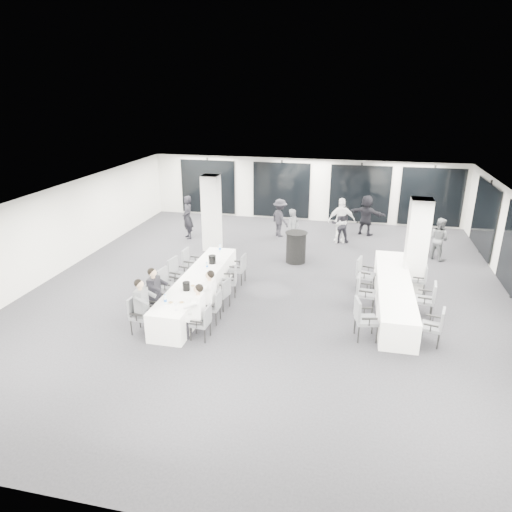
% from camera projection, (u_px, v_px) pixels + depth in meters
% --- Properties ---
extents(room, '(14.04, 16.04, 2.84)m').
position_uv_depth(room, '(304.00, 237.00, 14.13)').
color(room, black).
rests_on(room, ground).
extents(column_left, '(0.60, 0.60, 2.80)m').
position_uv_depth(column_left, '(212.00, 213.00, 16.79)').
color(column_left, silver).
rests_on(column_left, floor).
extents(column_right, '(0.60, 0.60, 2.80)m').
position_uv_depth(column_right, '(417.00, 246.00, 13.35)').
color(column_right, silver).
rests_on(column_right, floor).
extents(banquet_table_main, '(0.90, 5.00, 0.75)m').
position_uv_depth(banquet_table_main, '(198.00, 289.00, 12.96)').
color(banquet_table_main, white).
rests_on(banquet_table_main, floor).
extents(banquet_table_side, '(0.90, 5.00, 0.75)m').
position_uv_depth(banquet_table_side, '(393.00, 294.00, 12.65)').
color(banquet_table_side, white).
rests_on(banquet_table_side, floor).
extents(cocktail_table, '(0.78, 0.78, 1.08)m').
position_uv_depth(cocktail_table, '(296.00, 247.00, 15.81)').
color(cocktail_table, black).
rests_on(cocktail_table, floor).
extents(chair_main_left_near, '(0.51, 0.56, 0.95)m').
position_uv_depth(chair_main_left_near, '(139.00, 312.00, 11.23)').
color(chair_main_left_near, '#515459').
rests_on(chair_main_left_near, floor).
extents(chair_main_left_second, '(0.49, 0.55, 0.94)m').
position_uv_depth(chair_main_left_second, '(151.00, 300.00, 11.91)').
color(chair_main_left_second, '#515459').
rests_on(chair_main_left_second, floor).
extents(chair_main_left_mid, '(0.57, 0.61, 0.99)m').
position_uv_depth(chair_main_left_mid, '(167.00, 283.00, 12.86)').
color(chair_main_left_mid, '#515459').
rests_on(chair_main_left_mid, floor).
extents(chair_main_left_fourth, '(0.59, 0.63, 1.01)m').
position_uv_depth(chair_main_left_fourth, '(177.00, 272.00, 13.57)').
color(chair_main_left_fourth, '#515459').
rests_on(chair_main_left_fourth, floor).
extents(chair_main_left_far, '(0.51, 0.56, 0.95)m').
position_uv_depth(chair_main_left_far, '(190.00, 261.00, 14.52)').
color(chair_main_left_far, '#515459').
rests_on(chair_main_left_far, floor).
extents(chair_main_right_near, '(0.46, 0.51, 0.87)m').
position_uv_depth(chair_main_right_near, '(203.00, 321.00, 10.94)').
color(chair_main_right_near, '#515459').
rests_on(chair_main_right_near, floor).
extents(chair_main_right_second, '(0.44, 0.49, 0.86)m').
position_uv_depth(chair_main_right_second, '(214.00, 305.00, 11.73)').
color(chair_main_right_second, '#515459').
rests_on(chair_main_right_second, floor).
extents(chair_main_right_mid, '(0.53, 0.56, 0.87)m').
position_uv_depth(chair_main_right_mid, '(223.00, 292.00, 12.46)').
color(chair_main_right_mid, '#515459').
rests_on(chair_main_right_mid, floor).
extents(chair_main_right_fourth, '(0.53, 0.56, 0.89)m').
position_uv_depth(chair_main_right_fourth, '(231.00, 279.00, 13.25)').
color(chair_main_right_fourth, '#515459').
rests_on(chair_main_right_fourth, floor).
extents(chair_main_right_far, '(0.49, 0.55, 0.93)m').
position_uv_depth(chair_main_right_far, '(240.00, 267.00, 14.11)').
color(chair_main_right_far, '#515459').
rests_on(chair_main_right_far, floor).
extents(chair_side_left_near, '(0.62, 0.66, 1.04)m').
position_uv_depth(chair_side_left_near, '(363.00, 316.00, 10.93)').
color(chair_side_left_near, '#515459').
rests_on(chair_side_left_near, floor).
extents(chair_side_left_mid, '(0.54, 0.59, 0.99)m').
position_uv_depth(chair_side_left_mid, '(363.00, 290.00, 12.42)').
color(chair_side_left_mid, '#515459').
rests_on(chair_side_left_mid, floor).
extents(chair_side_left_far, '(0.61, 0.64, 1.00)m').
position_uv_depth(chair_side_left_far, '(363.00, 272.00, 13.61)').
color(chair_side_left_far, '#515459').
rests_on(chair_side_left_far, floor).
extents(chair_side_right_near, '(0.56, 0.59, 0.93)m').
position_uv_depth(chair_side_right_near, '(435.00, 324.00, 10.69)').
color(chair_side_right_near, '#515459').
rests_on(chair_side_right_near, floor).
extents(chair_side_right_mid, '(0.55, 0.59, 0.97)m').
position_uv_depth(chair_side_right_mid, '(428.00, 297.00, 12.00)').
color(chair_side_right_mid, '#515459').
rests_on(chair_side_right_mid, floor).
extents(chair_side_right_far, '(0.47, 0.52, 0.86)m').
position_uv_depth(chair_side_right_far, '(421.00, 277.00, 13.42)').
color(chair_side_right_far, '#515459').
rests_on(chair_side_right_far, floor).
extents(seated_guest_a, '(0.50, 0.38, 1.44)m').
position_uv_depth(seated_guest_a, '(144.00, 303.00, 11.10)').
color(seated_guest_a, '#515458').
rests_on(seated_guest_a, floor).
extents(seated_guest_b, '(0.50, 0.38, 1.44)m').
position_uv_depth(seated_guest_b, '(156.00, 291.00, 11.78)').
color(seated_guest_b, black).
rests_on(seated_guest_b, floor).
extents(seated_guest_c, '(0.50, 0.38, 1.44)m').
position_uv_depth(seated_guest_c, '(196.00, 308.00, 10.86)').
color(seated_guest_c, white).
rests_on(seated_guest_c, floor).
extents(seated_guest_d, '(0.50, 0.38, 1.44)m').
position_uv_depth(seated_guest_d, '(208.00, 293.00, 11.65)').
color(seated_guest_d, white).
rests_on(seated_guest_d, floor).
extents(standing_guest_a, '(0.77, 0.81, 1.74)m').
position_uv_depth(standing_guest_a, '(293.00, 226.00, 17.03)').
color(standing_guest_a, '#515458').
rests_on(standing_guest_a, floor).
extents(standing_guest_b, '(0.89, 0.62, 1.71)m').
position_uv_depth(standing_guest_b, '(341.00, 221.00, 17.75)').
color(standing_guest_b, black).
rests_on(standing_guest_b, floor).
extents(standing_guest_c, '(1.19, 1.22, 1.75)m').
position_uv_depth(standing_guest_c, '(280.00, 215.00, 18.48)').
color(standing_guest_c, black).
rests_on(standing_guest_c, floor).
extents(standing_guest_d, '(1.31, 0.92, 2.02)m').
position_uv_depth(standing_guest_d, '(342.00, 218.00, 17.65)').
color(standing_guest_d, white).
rests_on(standing_guest_d, floor).
extents(standing_guest_e, '(0.60, 0.92, 1.82)m').
position_uv_depth(standing_guest_e, '(425.00, 231.00, 16.36)').
color(standing_guest_e, black).
rests_on(standing_guest_e, floor).
extents(standing_guest_f, '(1.86, 1.30, 1.89)m').
position_uv_depth(standing_guest_f, '(366.00, 213.00, 18.64)').
color(standing_guest_f, black).
rests_on(standing_guest_f, floor).
extents(standing_guest_g, '(0.90, 0.92, 1.96)m').
position_uv_depth(standing_guest_g, '(187.00, 215.00, 18.20)').
color(standing_guest_g, black).
rests_on(standing_guest_g, floor).
extents(standing_guest_h, '(0.94, 0.93, 1.71)m').
position_uv_depth(standing_guest_h, '(439.00, 236.00, 15.99)').
color(standing_guest_h, '#515458').
rests_on(standing_guest_h, floor).
extents(ice_bucket_near, '(0.20, 0.20, 0.23)m').
position_uv_depth(ice_bucket_near, '(186.00, 286.00, 11.93)').
color(ice_bucket_near, black).
rests_on(ice_bucket_near, banquet_table_main).
extents(ice_bucket_far, '(0.22, 0.22, 0.25)m').
position_uv_depth(ice_bucket_far, '(212.00, 259.00, 13.74)').
color(ice_bucket_far, black).
rests_on(ice_bucket_far, banquet_table_main).
extents(water_bottle_a, '(0.08, 0.08, 0.24)m').
position_uv_depth(water_bottle_a, '(165.00, 300.00, 11.16)').
color(water_bottle_a, silver).
rests_on(water_bottle_a, banquet_table_main).
extents(water_bottle_b, '(0.06, 0.06, 0.20)m').
position_uv_depth(water_bottle_b, '(207.00, 265.00, 13.36)').
color(water_bottle_b, silver).
rests_on(water_bottle_b, banquet_table_main).
extents(water_bottle_c, '(0.07, 0.07, 0.23)m').
position_uv_depth(water_bottle_c, '(220.00, 248.00, 14.76)').
color(water_bottle_c, silver).
rests_on(water_bottle_c, banquet_table_main).
extents(plate_a, '(0.19, 0.19, 0.03)m').
position_uv_depth(plate_a, '(171.00, 303.00, 11.25)').
color(plate_a, white).
rests_on(plate_a, banquet_table_main).
extents(plate_b, '(0.18, 0.18, 0.03)m').
position_uv_depth(plate_b, '(181.00, 302.00, 11.26)').
color(plate_b, white).
rests_on(plate_b, banquet_table_main).
extents(plate_c, '(0.18, 0.18, 0.03)m').
position_uv_depth(plate_c, '(193.00, 286.00, 12.20)').
color(plate_c, white).
rests_on(plate_c, banquet_table_main).
extents(wine_glass, '(0.08, 0.08, 0.21)m').
position_uv_depth(wine_glass, '(176.00, 304.00, 10.83)').
color(wine_glass, silver).
rests_on(wine_glass, banquet_table_main).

